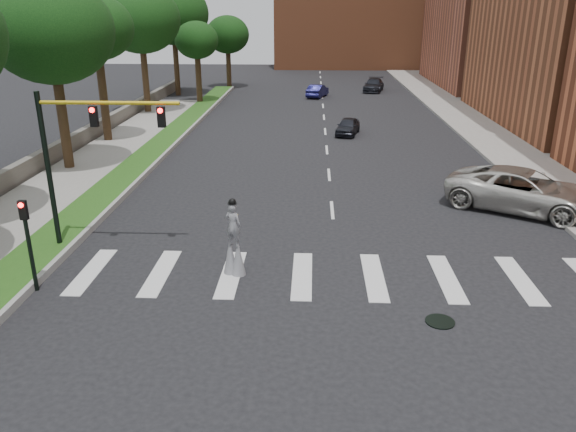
{
  "coord_description": "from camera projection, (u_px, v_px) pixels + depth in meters",
  "views": [
    {
      "loc": [
        -1.0,
        -17.14,
        9.05
      ],
      "look_at": [
        -1.86,
        2.54,
        1.7
      ],
      "focal_mm": 35.0,
      "sensor_mm": 36.0,
      "label": 1
    }
  ],
  "objects": [
    {
      "name": "tree_2",
      "position": [
        50.0,
        31.0,
        30.52
      ],
      "size": [
        6.84,
        6.84,
        10.79
      ],
      "color": "#322214",
      "rests_on": "ground"
    },
    {
      "name": "sidewalk_left",
      "position": [
        51.0,
        191.0,
        29.09
      ],
      "size": [
        4.0,
        60.0,
        0.18
      ],
      "primitive_type": "cube",
      "color": "gray",
      "rests_on": "ground"
    },
    {
      "name": "manhole",
      "position": [
        440.0,
        322.0,
        17.16
      ],
      "size": [
        0.9,
        0.9,
        0.04
      ],
      "primitive_type": "cylinder",
      "color": "black",
      "rests_on": "ground"
    },
    {
      "name": "stone_wall",
      "position": [
        90.0,
        133.0,
        40.27
      ],
      "size": [
        0.5,
        56.0,
        1.1
      ],
      "primitive_type": "cube",
      "color": "#5B564E",
      "rests_on": "ground"
    },
    {
      "name": "suv_crossing",
      "position": [
        524.0,
        191.0,
        26.29
      ],
      "size": [
        7.67,
        6.4,
        1.95
      ],
      "primitive_type": "imported",
      "rotation": [
        0.0,
        0.0,
        1.03
      ],
      "color": "beige",
      "rests_on": "ground"
    },
    {
      "name": "traffic_signal",
      "position": [
        77.0,
        147.0,
        20.93
      ],
      "size": [
        5.3,
        0.23,
        6.2
      ],
      "color": "black",
      "rests_on": "ground"
    },
    {
      "name": "secondary_signal",
      "position": [
        28.0,
        237.0,
        18.44
      ],
      "size": [
        0.25,
        0.21,
        3.23
      ],
      "color": "black",
      "rests_on": "ground"
    },
    {
      "name": "median_curb",
      "position": [
        174.0,
        146.0,
        38.27
      ],
      "size": [
        0.2,
        60.0,
        0.28
      ],
      "primitive_type": "cube",
      "color": "gray",
      "rests_on": "ground"
    },
    {
      "name": "building_backdrop",
      "position": [
        358.0,
        7.0,
        88.79
      ],
      "size": [
        26.0,
        14.0,
        18.0
      ],
      "primitive_type": "cube",
      "color": "#9D5331",
      "rests_on": "ground"
    },
    {
      "name": "stilt_performer",
      "position": [
        234.0,
        246.0,
        19.91
      ],
      "size": [
        0.82,
        0.63,
        2.88
      ],
      "rotation": [
        0.0,
        0.0,
        2.78
      ],
      "color": "#322214",
      "rests_on": "ground"
    },
    {
      "name": "tree_3",
      "position": [
        96.0,
        29.0,
        37.4
      ],
      "size": [
        5.04,
        5.04,
        9.91
      ],
      "color": "#322214",
      "rests_on": "ground"
    },
    {
      "name": "car_mid",
      "position": [
        317.0,
        91.0,
        59.83
      ],
      "size": [
        2.53,
        4.31,
        1.34
      ],
      "primitive_type": "imported",
      "rotation": [
        0.0,
        0.0,
        2.85
      ],
      "color": "#16164E",
      "rests_on": "ground"
    },
    {
      "name": "grass_median",
      "position": [
        158.0,
        146.0,
        38.32
      ],
      "size": [
        2.0,
        60.0,
        0.25
      ],
      "primitive_type": "cube",
      "color": "#204B15",
      "rests_on": "ground"
    },
    {
      "name": "tree_5",
      "position": [
        173.0,
        14.0,
        58.52
      ],
      "size": [
        7.46,
        7.46,
        11.59
      ],
      "color": "#322214",
      "rests_on": "ground"
    },
    {
      "name": "tree_7",
      "position": [
        228.0,
        35.0,
        65.1
      ],
      "size": [
        5.04,
        5.04,
        8.21
      ],
      "color": "#322214",
      "rests_on": "ground"
    },
    {
      "name": "sidewalk_right",
      "position": [
        492.0,
        135.0,
        42.02
      ],
      "size": [
        5.0,
        90.0,
        0.18
      ],
      "primitive_type": "cube",
      "color": "gray",
      "rests_on": "ground"
    },
    {
      "name": "tree_6",
      "position": [
        197.0,
        41.0,
        53.89
      ],
      "size": [
        4.19,
        4.19,
        7.86
      ],
      "color": "#322214",
      "rests_on": "ground"
    },
    {
      "name": "tree_4",
      "position": [
        140.0,
        19.0,
        48.13
      ],
      "size": [
        6.84,
        6.84,
        11.02
      ],
      "color": "#322214",
      "rests_on": "ground"
    },
    {
      "name": "ground_plane",
      "position": [
        339.0,
        289.0,
        19.17
      ],
      "size": [
        160.0,
        160.0,
        0.0
      ],
      "primitive_type": "plane",
      "color": "black",
      "rests_on": "ground"
    },
    {
      "name": "car_near",
      "position": [
        348.0,
        126.0,
        42.29
      ],
      "size": [
        2.26,
        3.88,
        1.24
      ],
      "primitive_type": "imported",
      "rotation": [
        0.0,
        0.0,
        -0.23
      ],
      "color": "black",
      "rests_on": "ground"
    },
    {
      "name": "car_far",
      "position": [
        374.0,
        85.0,
        63.98
      ],
      "size": [
        2.99,
        5.21,
        1.42
      ],
      "primitive_type": "imported",
      "rotation": [
        0.0,
        0.0,
        -0.22
      ],
      "color": "black",
      "rests_on": "ground"
    }
  ]
}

